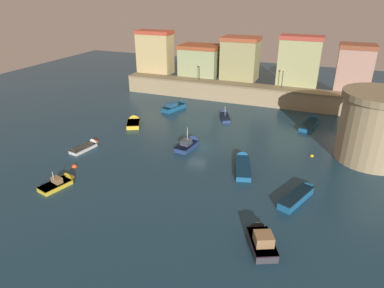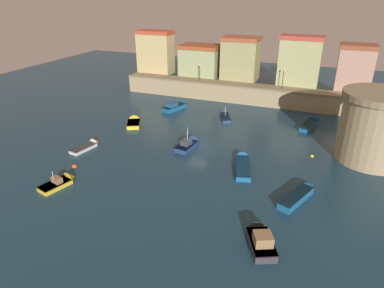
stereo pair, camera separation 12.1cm
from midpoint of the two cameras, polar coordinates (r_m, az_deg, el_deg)
ground_plane at (r=47.04m, az=0.99°, el=-0.51°), size 124.81×124.81×0.00m
quay_wall at (r=66.59m, az=7.94°, el=8.47°), size 46.53×3.48×3.44m
old_town_backdrop at (r=69.26m, az=8.57°, el=13.77°), size 45.65×6.16×9.13m
fortress_tower at (r=47.70m, az=28.63°, el=2.52°), size 9.43×9.43×8.80m
quay_lamp_0 at (r=67.97m, az=1.34°, el=12.32°), size 0.32×0.32×3.08m
quay_lamp_1 at (r=64.26m, az=15.04°, el=11.00°), size 0.32×0.32×3.49m
moored_boat_0 at (r=37.53m, az=17.66°, el=-8.03°), size 3.69×6.59×1.31m
moored_boat_1 at (r=42.46m, az=8.52°, el=-3.19°), size 3.47×7.21×1.59m
moored_boat_2 at (r=62.22m, az=-2.47°, el=6.35°), size 3.46×6.20×1.81m
moored_boat_3 at (r=58.37m, az=5.54°, el=4.77°), size 3.34×5.46×2.45m
moored_boat_4 at (r=47.03m, az=-0.35°, el=0.06°), size 2.37×4.97×3.52m
moored_boat_5 at (r=57.83m, az=19.38°, el=3.34°), size 2.98×7.02×1.61m
moored_boat_6 at (r=48.93m, az=-16.83°, el=-0.26°), size 2.26×4.93×1.40m
moored_boat_7 at (r=30.74m, az=11.33°, el=-15.11°), size 3.67×5.08×2.17m
moored_boat_8 at (r=55.67m, az=-9.60°, el=3.62°), size 3.53×4.60×1.80m
moored_boat_9 at (r=40.85m, az=-20.86°, el=-5.91°), size 2.77×4.56×2.58m
mooring_buoy_0 at (r=47.14m, az=19.46°, el=-1.96°), size 0.49×0.49×0.49m
mooring_buoy_1 at (r=50.80m, az=-15.73°, el=0.49°), size 0.77×0.77×0.77m
mooring_buoy_2 at (r=44.33m, az=-18.96°, el=-3.62°), size 0.65×0.65×0.65m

